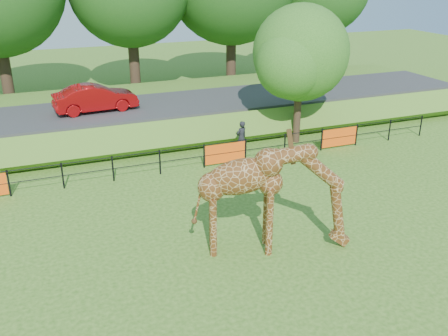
{
  "coord_description": "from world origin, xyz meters",
  "views": [
    {
      "loc": [
        -4.7,
        -11.4,
        8.43
      ],
      "look_at": [
        1.02,
        3.11,
        2.0
      ],
      "focal_mm": 40.0,
      "sensor_mm": 36.0,
      "label": 1
    }
  ],
  "objects_px": {
    "tree_east": "(302,56)",
    "visitor": "(241,138)",
    "giraffe": "(274,198)",
    "car_red": "(95,98)"
  },
  "relations": [
    {
      "from": "tree_east",
      "to": "visitor",
      "type": "bearing_deg",
      "value": -169.26
    },
    {
      "from": "giraffe",
      "to": "visitor",
      "type": "bearing_deg",
      "value": 91.08
    },
    {
      "from": "giraffe",
      "to": "car_red",
      "type": "bearing_deg",
      "value": 122.71
    },
    {
      "from": "car_red",
      "to": "giraffe",
      "type": "bearing_deg",
      "value": -170.04
    },
    {
      "from": "car_red",
      "to": "tree_east",
      "type": "distance_m",
      "value": 10.49
    },
    {
      "from": "giraffe",
      "to": "tree_east",
      "type": "height_order",
      "value": "tree_east"
    },
    {
      "from": "giraffe",
      "to": "visitor",
      "type": "distance_m",
      "value": 8.59
    },
    {
      "from": "car_red",
      "to": "visitor",
      "type": "height_order",
      "value": "car_red"
    },
    {
      "from": "car_red",
      "to": "tree_east",
      "type": "relative_size",
      "value": 0.61
    },
    {
      "from": "giraffe",
      "to": "visitor",
      "type": "relative_size",
      "value": 3.06
    }
  ]
}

